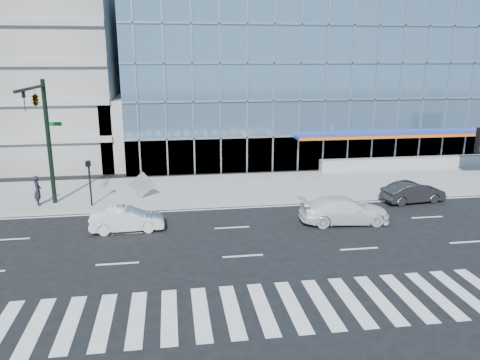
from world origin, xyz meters
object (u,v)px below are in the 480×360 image
Objects in this scene: ped_signal_post at (89,176)px; tilted_panel at (142,185)px; traffic_signal at (40,114)px; white_suv at (344,210)px; dark_sedan at (413,192)px; white_sedan at (127,219)px; pedestrian at (38,191)px.

tilted_panel is (3.17, 1.33, -1.08)m from ped_signal_post.
ped_signal_post is 3.60m from tilted_panel.
traffic_signal is 1.53× the size of white_suv.
ped_signal_post is at bearing 78.05° from dark_sedan.
dark_sedan is at bearing -5.25° from ped_signal_post.
pedestrian reaches higher than white_sedan.
traffic_signal is 4.10× the size of pedestrian.
dark_sedan is 18.27m from tilted_panel.
white_sedan is (2.63, -4.53, -1.47)m from ped_signal_post.
white_sedan is 2.07× the size of pedestrian.
tilted_panel reaches higher than dark_sedan.
ped_signal_post is 3.60m from pedestrian.
traffic_signal is at bearing 79.50° from dark_sedan.
tilted_panel is (6.56, 0.68, -0.06)m from pedestrian.
traffic_signal is 8.59m from white_sedan.
ped_signal_post reaches higher than pedestrian.
dark_sedan is 24.67m from pedestrian.
ped_signal_post is 0.71× the size of dark_sedan.
traffic_signal reaches higher than ped_signal_post.
tilted_panel is at bearing 65.50° from white_suv.
ped_signal_post is 1.54× the size of pedestrian.
ped_signal_post is at bearing -170.76° from tilted_panel.
traffic_signal is 6.15× the size of tilted_panel.
white_suv is 2.68× the size of pedestrian.
white_sedan is 7.95m from pedestrian.
white_suv is 6.76m from dark_sedan.
traffic_signal is at bearing 78.71° from white_suv.
ped_signal_post reaches higher than white_suv.
pedestrian reaches higher than tilted_panel.
pedestrian reaches higher than white_suv.
white_sedan is at bearing -59.84° from ped_signal_post.
pedestrian is at bearing 76.47° from white_suv.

